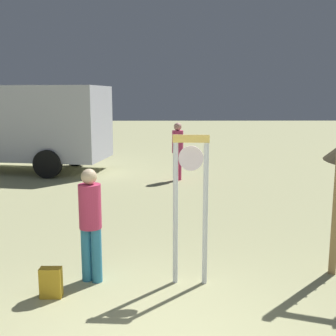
# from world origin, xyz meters

# --- Properties ---
(standing_clock) EXTENTS (0.49, 0.12, 2.08)m
(standing_clock) POSITION_xyz_m (0.46, 1.82, 1.26)
(standing_clock) COLOR silver
(standing_clock) RESTS_ON ground_plane
(person_near_clock) EXTENTS (0.31, 0.31, 1.61)m
(person_near_clock) POSITION_xyz_m (-0.92, 1.88, 0.90)
(person_near_clock) COLOR teal
(person_near_clock) RESTS_ON ground_plane
(backpack) EXTENTS (0.28, 0.18, 0.40)m
(backpack) POSITION_xyz_m (-1.37, 1.41, 0.20)
(backpack) COLOR gold
(backpack) RESTS_ON ground_plane
(person_distant) EXTENTS (0.34, 0.34, 1.78)m
(person_distant) POSITION_xyz_m (0.53, 8.98, 0.99)
(person_distant) COLOR #C93665
(person_distant) RESTS_ON ground_plane
(box_truck_near) EXTENTS (7.14, 3.58, 2.91)m
(box_truck_near) POSITION_xyz_m (-5.07, 10.86, 1.61)
(box_truck_near) COLOR silver
(box_truck_near) RESTS_ON ground_plane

